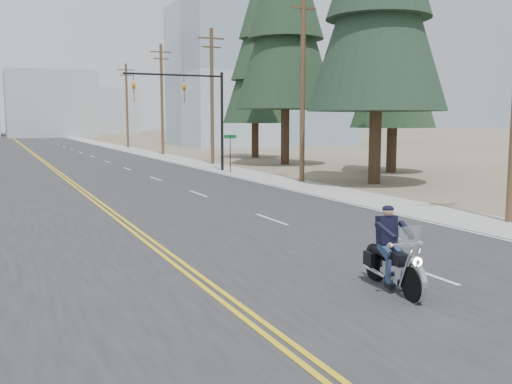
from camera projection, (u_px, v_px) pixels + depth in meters
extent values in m
plane|color=#776D56|center=(334.00, 383.00, 7.88)|extent=(400.00, 400.00, 0.00)
cube|color=#303033|center=(28.00, 150.00, 70.85)|extent=(20.00, 200.00, 0.01)
cube|color=#A5A5A0|center=(121.00, 148.00, 75.66)|extent=(3.00, 200.00, 0.01)
cylinder|color=black|center=(222.00, 122.00, 40.83)|extent=(0.20, 0.20, 7.00)
cylinder|color=black|center=(174.00, 75.00, 38.97)|extent=(7.00, 0.14, 0.14)
imported|color=#BF8C0C|center=(184.00, 85.00, 39.34)|extent=(0.21, 0.26, 1.30)
imported|color=#BF8C0C|center=(134.00, 83.00, 37.88)|extent=(0.21, 0.26, 1.30)
cylinder|color=black|center=(230.00, 154.00, 39.22)|extent=(0.06, 0.06, 2.60)
cube|color=#0C5926|center=(230.00, 137.00, 39.07)|extent=(0.90, 0.03, 0.25)
cylinder|color=brown|center=(303.00, 83.00, 33.08)|extent=(0.30, 0.30, 11.50)
cube|color=brown|center=(303.00, 8.00, 32.55)|extent=(1.60, 0.12, 0.12)
cylinder|color=brown|center=(212.00, 97.00, 46.60)|extent=(0.30, 0.30, 11.00)
cube|color=brown|center=(211.00, 38.00, 46.02)|extent=(2.20, 0.12, 0.12)
cube|color=brown|center=(211.00, 47.00, 46.10)|extent=(1.60, 0.12, 0.12)
cylinder|color=brown|center=(162.00, 100.00, 60.07)|extent=(0.30, 0.30, 11.50)
cube|color=brown|center=(161.00, 52.00, 59.45)|extent=(2.20, 0.12, 0.12)
cube|color=brown|center=(161.00, 59.00, 59.54)|extent=(1.60, 0.12, 0.12)
cylinder|color=brown|center=(127.00, 106.00, 75.39)|extent=(0.30, 0.30, 11.00)
cube|color=brown|center=(126.00, 70.00, 74.81)|extent=(2.20, 0.12, 0.12)
cube|color=brown|center=(126.00, 75.00, 74.89)|extent=(1.60, 0.12, 0.12)
cube|color=#9EB5CC|center=(260.00, 76.00, 82.99)|extent=(24.00, 16.00, 20.00)
cube|color=#ADB2B7|center=(50.00, 104.00, 122.81)|extent=(18.00, 14.00, 14.00)
cube|color=#B7BCC6|center=(214.00, 95.00, 122.45)|extent=(16.00, 12.00, 18.00)
cube|color=#B7BCC6|center=(109.00, 111.00, 152.53)|extent=(14.00, 14.00, 12.00)
cylinder|color=#382619|center=(375.00, 148.00, 32.45)|extent=(0.80, 0.80, 4.13)
cylinder|color=#382619|center=(392.00, 150.00, 39.68)|extent=(0.68, 0.68, 3.11)
cone|color=#19331A|center=(394.00, 59.00, 38.90)|extent=(5.83, 5.83, 9.33)
cone|color=#19331A|center=(395.00, 19.00, 38.57)|extent=(4.37, 4.37, 6.99)
cylinder|color=#382619|center=(285.00, 137.00, 46.71)|extent=(0.79, 0.79, 4.52)
cone|color=black|center=(286.00, 24.00, 45.58)|extent=(8.14, 8.14, 13.57)
cylinder|color=#382619|center=(255.00, 140.00, 55.65)|extent=(0.78, 0.78, 3.35)
cone|color=black|center=(255.00, 71.00, 54.81)|extent=(6.24, 6.24, 10.04)
cone|color=black|center=(255.00, 40.00, 54.46)|extent=(4.68, 4.68, 7.53)
cone|color=black|center=(255.00, 10.00, 54.10)|extent=(3.12, 3.12, 5.35)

